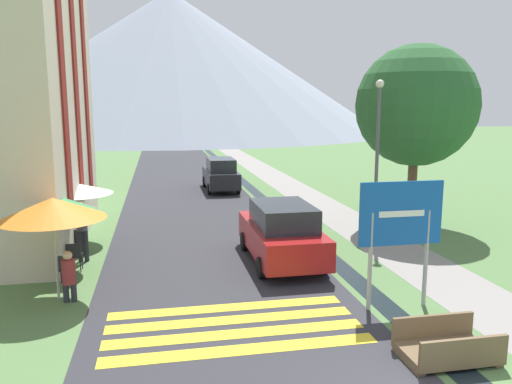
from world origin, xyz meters
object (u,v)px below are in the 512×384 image
Objects in this scene: cafe_umbrella_rear_white at (76,189)px; person_seated_near at (54,252)px; cafe_umbrella_middle_green at (57,204)px; parked_car_near at (282,233)px; cafe_umbrella_front_orange at (53,208)px; footbridge at (447,347)px; person_seated_far at (69,274)px; cafe_chair_far_left at (78,240)px; person_standing_terrace at (82,227)px; road_sign at (400,224)px; tree_by_path at (416,106)px; cafe_chair_middle at (74,254)px; parked_car_far at (221,174)px; cafe_chair_far_right at (77,240)px; streetlamp at (377,148)px; cafe_chair_near_left at (65,267)px.

person_seated_near is (-0.12, -3.50, -1.20)m from cafe_umbrella_rear_white.
cafe_umbrella_middle_green is 1.36m from person_seated_near.
parked_car_near is 7.29m from cafe_umbrella_rear_white.
cafe_umbrella_rear_white is (-0.29, 5.26, -0.36)m from cafe_umbrella_front_orange.
footbridge is at bearing -37.63° from person_seated_near.
cafe_chair_far_left is at bearing 95.65° from person_seated_far.
person_standing_terrace reaches higher than footbridge.
road_sign is 4.45m from parked_car_near.
tree_by_path reaches higher than person_standing_terrace.
cafe_chair_middle is at bearing -26.10° from cafe_umbrella_middle_green.
cafe_chair_middle is 0.62m from person_seated_near.
road_sign is 0.68× the size of parked_car_far.
cafe_chair_far_right is 0.34× the size of cafe_umbrella_rear_white.
streetlamp is at bearing -8.79° from cafe_umbrella_rear_white.
footbridge is 8.54m from person_seated_far.
cafe_chair_far_left is 0.12× the size of tree_by_path.
tree_by_path is (12.65, 3.71, 3.98)m from person_seated_near.
road_sign is at bearing -32.51° from cafe_chair_far_right.
cafe_umbrella_rear_white is (-0.20, 1.51, 1.40)m from cafe_chair_far_left.
person_seated_far is at bearing 166.39° from road_sign.
person_standing_terrace is (-0.13, 3.28, 0.37)m from person_seated_far.
streetlamp is at bearing 14.01° from cafe_chair_middle.
person_standing_terrace is (-5.91, 1.20, 0.16)m from parked_car_near.
cafe_chair_near_left is at bearing -61.77° from person_seated_near.
cafe_umbrella_front_orange reaches higher than person_seated_near.
parked_car_far is at bearing 68.91° from cafe_umbrella_front_orange.
person_seated_near is (-0.08, -0.54, -1.25)m from cafe_umbrella_middle_green.
parked_car_near reaches higher than cafe_chair_far_left.
cafe_chair_far_right is (-8.00, 5.79, -1.49)m from road_sign.
road_sign is at bearing -83.45° from parked_car_far.
road_sign is 8.99m from cafe_chair_middle.
footbridge is 10.08m from cafe_chair_middle.
cafe_umbrella_front_orange is 10.61m from streetlamp.
person_seated_far is at bearing -34.29° from cafe_umbrella_front_orange.
cafe_umbrella_front_orange reaches higher than cafe_umbrella_middle_green.
person_standing_terrace is (0.26, -0.68, 0.56)m from cafe_chair_far_left.
streetlamp is (9.88, 2.71, 2.75)m from cafe_chair_near_left.
cafe_umbrella_rear_white reaches higher than person_seated_far.
cafe_umbrella_rear_white reaches higher than parked_car_far.
cafe_chair_far_right is 0.67× the size of person_seated_far.
parked_car_far is at bearing 75.52° from cafe_chair_far_left.
cafe_chair_near_left is 0.34× the size of cafe_umbrella_front_orange.
road_sign is 6.20m from streetlamp.
cafe_umbrella_rear_white is 5.63m from person_seated_far.
cafe_chair_near_left is (-7.67, 5.44, 0.29)m from footbridge.
cafe_chair_far_left is at bearing 80.50° from cafe_umbrella_middle_green.
person_standing_terrace is 9.99m from streetlamp.
person_seated_far is (-5.78, -2.08, -0.21)m from parked_car_near.
parked_car_near is 1.01× the size of parked_car_far.
person_seated_near is at bearing 142.92° from cafe_chair_near_left.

